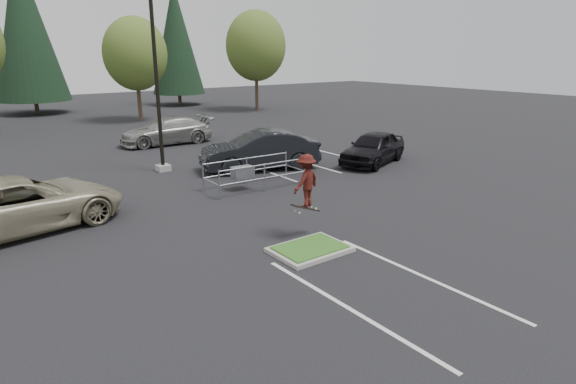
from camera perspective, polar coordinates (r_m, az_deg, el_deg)
ground at (r=14.26m, az=2.62°, el=-7.06°), size 120.00×120.00×0.00m
grass_median at (r=14.23m, az=2.63°, el=-6.77°), size 2.20×1.60×0.16m
stall_lines at (r=18.45m, az=-12.67°, el=-1.91°), size 22.62×17.60×0.01m
light_pole at (r=23.81m, az=-15.35°, el=13.16°), size 0.70×0.60×10.12m
decid_c at (r=42.41m, az=-17.65°, el=15.10°), size 5.12×5.12×8.38m
decid_d at (r=48.23m, az=-3.85°, el=16.65°), size 5.76×5.76×9.43m
conif_b at (r=51.31m, az=-28.74°, el=16.92°), size 6.38×6.38×14.50m
conif_c at (r=54.39m, az=-13.12°, el=17.23°), size 5.50×5.50×12.50m
cart_corral at (r=20.38m, az=-5.05°, el=2.38°), size 4.30×1.68×1.21m
skateboarder at (r=14.76m, az=2.12°, el=1.29°), size 1.20×0.89×1.91m
car_l_tan at (r=17.84m, az=-29.14°, el=-1.28°), size 6.83×4.00×1.78m
car_r_charc at (r=23.82m, az=-3.36°, el=4.94°), size 6.11×3.63×1.90m
car_r_black at (r=25.52m, az=10.12°, el=5.21°), size 5.26×3.51×1.66m
car_far_silver at (r=31.42m, az=-14.19°, el=7.05°), size 5.86×2.62×1.67m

